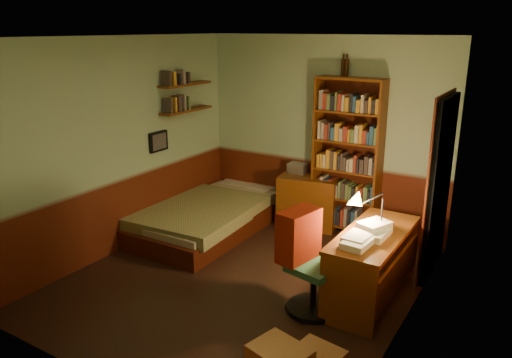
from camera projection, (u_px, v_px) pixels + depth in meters
The scene contains 22 objects.
floor at pixel (244, 280), 5.56m from camera, with size 3.50×4.00×0.02m, color black.
ceiling at pixel (242, 36), 4.80m from camera, with size 3.50×4.00×0.02m, color silver.
wall_back at pixel (323, 133), 6.82m from camera, with size 3.50×0.02×2.60m, color #99BB93.
wall_left at pixel (122, 146), 6.06m from camera, with size 0.02×4.00×2.60m, color #99BB93.
wall_right at pixel (415, 195), 4.30m from camera, with size 0.02×4.00×2.60m, color #99BB93.
wall_front at pixel (90, 231), 3.54m from camera, with size 3.50×0.02×2.60m, color #99BB93.
doorway at pixel (440, 188), 5.47m from camera, with size 0.06×0.90×2.00m, color black.
door_trim at pixel (436, 187), 5.48m from camera, with size 0.02×0.98×2.08m, color #3B1408.
bed at pixel (210, 205), 6.85m from camera, with size 1.23×2.30×0.68m, color olive.
dresser at pixel (308, 202), 6.93m from camera, with size 0.81×0.40×0.72m, color #63300E.
mini_stereo at pixel (298, 168), 7.03m from camera, with size 0.25×0.19×0.14m, color #B2B2B7.
bookshelf at pixel (347, 158), 6.55m from camera, with size 0.89×0.28×2.08m, color #63300E.
bottle_left at pixel (343, 67), 6.38m from camera, with size 0.06×0.06×0.22m, color black.
bottle_right at pixel (347, 67), 6.36m from camera, with size 0.06×0.06×0.22m, color black.
desk at pixel (372, 266), 5.06m from camera, with size 0.57×1.37×0.73m, color #63300E.
paper_stack at pixel (374, 228), 4.92m from camera, with size 0.22×0.30×0.12m, color silver.
desk_lamp at pixel (383, 199), 4.88m from camera, with size 0.21×0.21×0.68m, color black.
office_chair at pixel (314, 268), 4.80m from camera, with size 0.46×0.41×0.93m, color #2B5C3C.
red_jacket at pixel (304, 187), 4.87m from camera, with size 0.24×0.44×0.52m, color #A4220B.
wall_shelf_lower at pixel (186, 110), 6.81m from camera, with size 0.20×0.90×0.03m, color #63300E.
wall_shelf_upper at pixel (185, 84), 6.71m from camera, with size 0.20×0.90×0.03m, color #63300E.
framed_picture at pixel (158, 141), 6.54m from camera, with size 0.04×0.32×0.26m, color black.
Camera 1 is at (2.72, -4.19, 2.69)m, focal length 35.00 mm.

